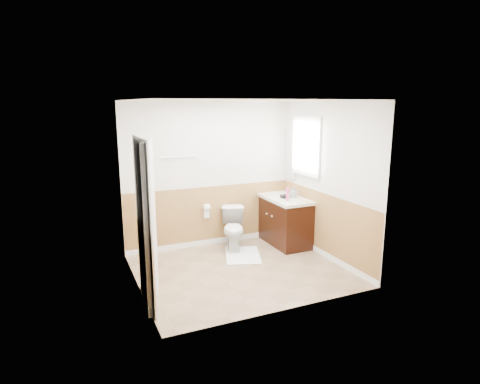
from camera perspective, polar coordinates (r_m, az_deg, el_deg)
name	(u,v)px	position (r m, az deg, el deg)	size (l,w,h in m)	color
floor	(241,270)	(6.18, 0.10, -11.02)	(3.00, 3.00, 0.00)	#8C7051
ceiling	(241,100)	(5.67, 0.10, 12.85)	(3.00, 3.00, 0.00)	white
wall_back	(210,175)	(6.98, -4.26, 2.42)	(3.00, 3.00, 0.00)	silver
wall_front	(287,211)	(4.67, 6.62, -2.63)	(3.00, 3.00, 0.00)	silver
wall_left	(135,199)	(5.38, -14.67, -0.96)	(3.00, 3.00, 0.00)	silver
wall_right	(327,181)	(6.54, 12.20, 1.49)	(3.00, 3.00, 0.00)	silver
wainscot_back	(211,217)	(7.14, -4.13, -3.54)	(3.00, 3.00, 0.00)	#9D713F
wainscot_front	(285,271)	(4.93, 6.33, -11.05)	(3.00, 3.00, 0.00)	#9D713F
wainscot_left	(139,254)	(5.59, -14.12, -8.45)	(2.60, 2.60, 0.00)	#9D713F
wainscot_right	(324,227)	(6.71, 11.82, -4.82)	(2.60, 2.60, 0.00)	#9D713F
toilet	(234,229)	(6.94, -0.91, -5.24)	(0.39, 0.69, 0.70)	white
bath_mat	(243,255)	(6.72, 0.39, -8.93)	(0.55, 0.80, 0.02)	white
vanity_cabinet	(284,221)	(7.25, 6.24, -4.15)	(0.55, 1.10, 0.80)	black
vanity_knob_left	(272,217)	(6.98, 4.55, -3.48)	(0.03, 0.03, 0.03)	silver
vanity_knob_right	(267,214)	(7.15, 3.78, -3.08)	(0.03, 0.03, 0.03)	silver
countertop	(284,198)	(7.14, 6.25, -0.89)	(0.60, 1.15, 0.05)	silver
sink_basin	(280,195)	(7.26, 5.73, -0.36)	(0.36, 0.36, 0.02)	silver
faucet	(289,190)	(7.34, 6.97, 0.22)	(0.02, 0.02, 0.14)	#BABAC1
lotion_bottle	(287,194)	(6.84, 6.72, -0.31)	(0.05, 0.05, 0.22)	#E03A80
soap_dispenser	(294,192)	(7.09, 7.61, 0.01)	(0.09, 0.09, 0.20)	gray
hair_dryer_body	(284,196)	(7.04, 6.29, -0.57)	(0.07, 0.07, 0.14)	black
hair_dryer_handle	(285,199)	(6.98, 6.30, -0.93)	(0.03, 0.03, 0.07)	black
mirror_panel	(290,155)	(7.39, 7.13, 5.26)	(0.02, 0.35, 0.90)	silver
window_frame	(306,146)	(6.93, 9.32, 6.39)	(0.04, 0.80, 1.00)	white
window_glass	(307,146)	(6.94, 9.43, 6.39)	(0.01, 0.70, 0.90)	white
door	(150,224)	(5.02, -12.54, -4.50)	(0.05, 0.80, 2.04)	white
door_frame	(144,224)	(5.01, -13.40, -4.48)	(0.02, 0.92, 2.10)	white
door_knob	(150,222)	(5.36, -12.59, -4.20)	(0.06, 0.06, 0.06)	silver
towel_bar	(179,157)	(6.72, -8.59, 4.94)	(0.02, 0.02, 0.62)	silver
tp_holder_bar	(206,207)	(7.00, -4.76, -2.18)	(0.02, 0.02, 0.14)	silver
tp_roll	(206,207)	(7.00, -4.76, -2.18)	(0.11, 0.11, 0.10)	white
tp_sheet	(207,213)	(7.03, -4.74, -3.04)	(0.10, 0.01, 0.16)	white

